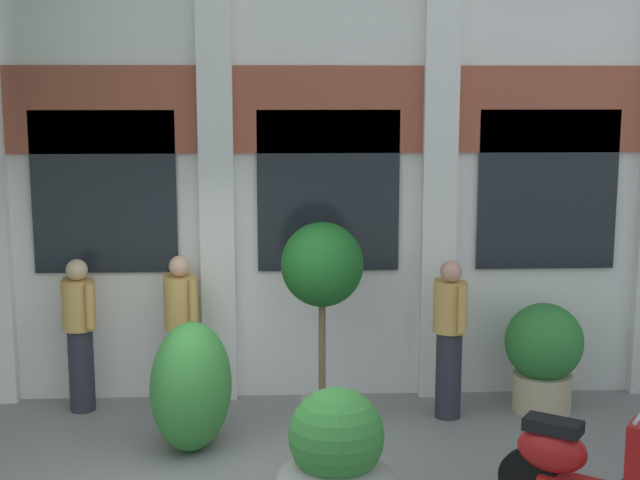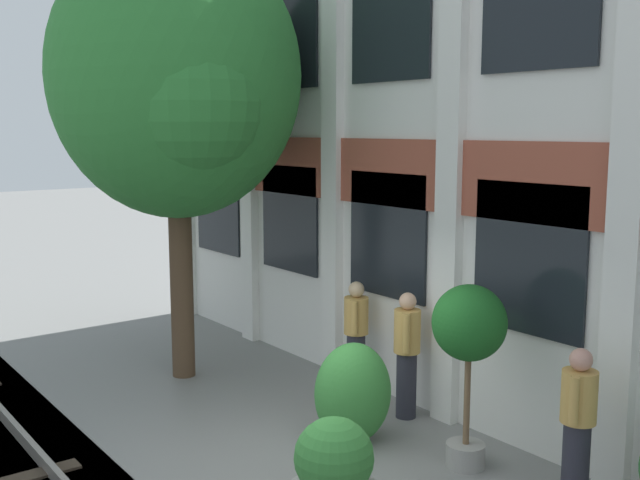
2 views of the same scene
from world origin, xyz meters
name	(u,v)px [view 1 (image 1 of 2)]	position (x,y,z in m)	size (l,w,h in m)	color
apartment_facade	(216,47)	(0.00, 2.75, 3.75)	(14.40, 0.64, 7.51)	silver
potted_plant_stone_basin	(543,353)	(3.37, 1.94, 0.62)	(0.80, 0.80, 1.14)	tan
potted_plant_wide_bowl	(336,459)	(1.09, -0.17, 0.42)	(0.99, 0.99, 1.00)	gray
potted_plant_terracotta_small	(322,277)	(1.07, 1.68, 1.50)	(0.81, 0.81, 2.04)	gray
scooter_second_parked	(577,466)	(2.95, -0.41, 0.44)	(1.19, 0.86, 0.98)	black
resident_by_doorway	(80,330)	(-1.41, 2.17, 0.86)	(0.39, 0.41, 1.61)	#282833
resident_watching_tracks	(181,328)	(-0.37, 2.14, 0.88)	(0.39, 0.41, 1.64)	#282833
resident_near_plants	(449,334)	(2.36, 1.80, 0.87)	(0.34, 0.50, 1.63)	#282833
topiary_hedge	(191,387)	(-0.17, 1.09, 0.61)	(0.92, 0.70, 1.21)	#388438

